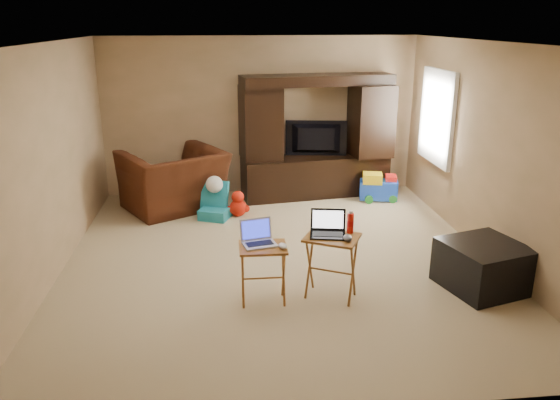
{
  "coord_description": "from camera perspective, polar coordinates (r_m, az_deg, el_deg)",
  "views": [
    {
      "loc": [
        -0.62,
        -5.99,
        2.73
      ],
      "look_at": [
        0.0,
        -0.2,
        0.8
      ],
      "focal_mm": 35.0,
      "sensor_mm": 36.0,
      "label": 1
    }
  ],
  "objects": [
    {
      "name": "child_rocker",
      "position": [
        7.86,
        -6.82,
        -0.07
      ],
      "size": [
        0.54,
        0.57,
        0.53
      ],
      "primitive_type": null,
      "rotation": [
        0.0,
        0.0,
        -0.38
      ],
      "color": "teal",
      "rests_on": "floor"
    },
    {
      "name": "television",
      "position": [
        8.73,
        3.79,
        6.36
      ],
      "size": [
        0.99,
        0.29,
        0.56
      ],
      "primitive_type": "imported",
      "rotation": [
        0.0,
        0.0,
        2.98
      ],
      "color": "black",
      "rests_on": "entertainment_center"
    },
    {
      "name": "plush_toy",
      "position": [
        7.94,
        -4.42,
        -0.36
      ],
      "size": [
        0.35,
        0.29,
        0.39
      ],
      "primitive_type": null,
      "color": "red",
      "rests_on": "floor"
    },
    {
      "name": "tray_table_right",
      "position": [
        5.61,
        5.36,
        -6.99
      ],
      "size": [
        0.65,
        0.6,
        0.67
      ],
      "primitive_type": "cube",
      "rotation": [
        0.0,
        0.0,
        -0.48
      ],
      "color": "brown",
      "rests_on": "floor"
    },
    {
      "name": "push_toy",
      "position": [
        8.76,
        10.26,
        1.42
      ],
      "size": [
        0.68,
        0.55,
        0.45
      ],
      "primitive_type": null,
      "rotation": [
        0.0,
        0.0,
        -0.23
      ],
      "color": "blue",
      "rests_on": "floor"
    },
    {
      "name": "water_bottle",
      "position": [
        5.55,
        7.36,
        -2.42
      ],
      "size": [
        0.07,
        0.07,
        0.21
      ],
      "primitive_type": "cylinder",
      "color": "red",
      "rests_on": "tray_table_right"
    },
    {
      "name": "laptop_right",
      "position": [
        5.44,
        5.04,
        -2.58
      ],
      "size": [
        0.4,
        0.35,
        0.24
      ],
      "primitive_type": "cube",
      "rotation": [
        0.0,
        0.0,
        -0.19
      ],
      "color": "black",
      "rests_on": "tray_table_right"
    },
    {
      "name": "laptop_left",
      "position": [
        5.36,
        -2.16,
        -3.57
      ],
      "size": [
        0.37,
        0.33,
        0.24
      ],
      "primitive_type": "cube",
      "rotation": [
        0.0,
        0.0,
        0.22
      ],
      "color": "silver",
      "rests_on": "tray_table_left"
    },
    {
      "name": "wall_back",
      "position": [
        8.88,
        -2.06,
        8.73
      ],
      "size": [
        5.0,
        0.0,
        5.0
      ],
      "primitive_type": "plane",
      "rotation": [
        1.57,
        0.0,
        0.0
      ],
      "color": "tan",
      "rests_on": "ground"
    },
    {
      "name": "mouse_right",
      "position": [
        5.38,
        7.08,
        -3.95
      ],
      "size": [
        0.1,
        0.14,
        0.06
      ],
      "primitive_type": "ellipsoid",
      "rotation": [
        0.0,
        0.0,
        -0.1
      ],
      "color": "#3C3C41",
      "rests_on": "tray_table_right"
    },
    {
      "name": "floor",
      "position": [
        6.61,
        -0.19,
        -6.05
      ],
      "size": [
        5.5,
        5.5,
        0.0
      ],
      "primitive_type": "plane",
      "color": "beige",
      "rests_on": "ground"
    },
    {
      "name": "window_frame",
      "position": [
        8.25,
        16.06,
        8.35
      ],
      "size": [
        0.06,
        1.14,
        1.34
      ],
      "primitive_type": "cube",
      "color": "white",
      "rests_on": "ground"
    },
    {
      "name": "wall_right",
      "position": [
        6.91,
        20.96,
        4.76
      ],
      "size": [
        0.0,
        5.5,
        5.5
      ],
      "primitive_type": "plane",
      "rotation": [
        1.57,
        0.0,
        -1.57
      ],
      "color": "tan",
      "rests_on": "ground"
    },
    {
      "name": "recliner",
      "position": [
        8.3,
        -11.03,
        2.01
      ],
      "size": [
        1.79,
        1.73,
        0.89
      ],
      "primitive_type": "imported",
      "rotation": [
        0.0,
        0.0,
        3.68
      ],
      "color": "#48210F",
      "rests_on": "floor"
    },
    {
      "name": "ottoman",
      "position": [
        6.2,
        20.48,
        -6.48
      ],
      "size": [
        0.96,
        0.96,
        0.5
      ],
      "primitive_type": "cube",
      "rotation": [
        0.0,
        0.0,
        0.28
      ],
      "color": "black",
      "rests_on": "floor"
    },
    {
      "name": "wall_left",
      "position": [
        6.45,
        -22.93,
        3.61
      ],
      "size": [
        0.0,
        5.5,
        5.5
      ],
      "primitive_type": "plane",
      "rotation": [
        1.57,
        0.0,
        1.57
      ],
      "color": "tan",
      "rests_on": "ground"
    },
    {
      "name": "mouse_left",
      "position": [
        5.32,
        0.3,
        -4.82
      ],
      "size": [
        0.11,
        0.14,
        0.05
      ],
      "primitive_type": "ellipsoid",
      "rotation": [
        0.0,
        0.0,
        0.27
      ],
      "color": "white",
      "rests_on": "tray_table_left"
    },
    {
      "name": "ceiling",
      "position": [
        6.03,
        -0.21,
        16.15
      ],
      "size": [
        5.5,
        5.5,
        0.0
      ],
      "primitive_type": "plane",
      "rotation": [
        3.14,
        0.0,
        0.0
      ],
      "color": "silver",
      "rests_on": "ground"
    },
    {
      "name": "entertainment_center",
      "position": [
        8.72,
        3.79,
        6.62
      ],
      "size": [
        2.42,
        0.92,
        1.93
      ],
      "primitive_type": "cube",
      "rotation": [
        0.0,
        0.0,
        0.14
      ],
      "color": "black",
      "rests_on": "floor"
    },
    {
      "name": "tray_table_left",
      "position": [
        5.51,
        -1.77,
        -7.78
      ],
      "size": [
        0.47,
        0.38,
        0.61
      ],
      "primitive_type": "cube",
      "rotation": [
        0.0,
        0.0,
        -0.01
      ],
      "color": "#A96B28",
      "rests_on": "floor"
    },
    {
      "name": "window_pane",
      "position": [
        8.26,
        16.19,
        8.35
      ],
      "size": [
        0.0,
        1.2,
        1.2
      ],
      "primitive_type": "plane",
      "rotation": [
        1.57,
        0.0,
        -1.57
      ],
      "color": "white",
      "rests_on": "ground"
    },
    {
      "name": "wall_front",
      "position": [
        3.61,
        4.34,
        -5.87
      ],
      "size": [
        5.0,
        0.0,
        5.0
      ],
      "primitive_type": "plane",
      "rotation": [
        -1.57,
        0.0,
        0.0
      ],
      "color": "tan",
      "rests_on": "ground"
    }
  ]
}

